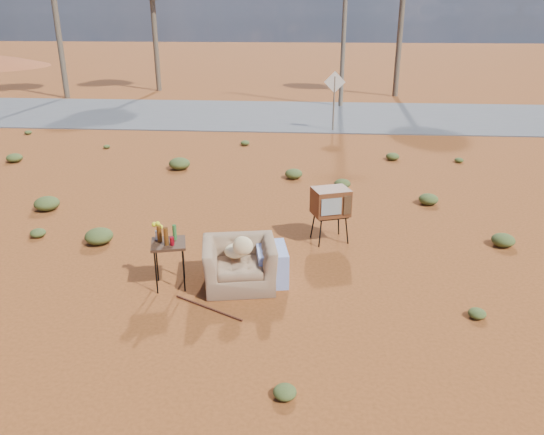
{
  "coord_description": "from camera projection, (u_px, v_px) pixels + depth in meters",
  "views": [
    {
      "loc": [
        0.81,
        -7.85,
        4.25
      ],
      "look_at": [
        0.1,
        0.9,
        0.8
      ],
      "focal_mm": 35.0,
      "sensor_mm": 36.0,
      "label": 1
    }
  ],
  "objects": [
    {
      "name": "tv_unit",
      "position": [
        331.0,
        203.0,
        10.17
      ],
      "size": [
        0.81,
        0.72,
        1.08
      ],
      "rotation": [
        0.0,
        0.0,
        0.35
      ],
      "color": "black",
      "rests_on": "ground"
    },
    {
      "name": "side_table",
      "position": [
        166.0,
        240.0,
        8.49
      ],
      "size": [
        0.66,
        0.66,
        1.09
      ],
      "rotation": [
        0.0,
        0.0,
        0.25
      ],
      "color": "#382114",
      "rests_on": "ground"
    },
    {
      "name": "ground",
      "position": [
        262.0,
        281.0,
        8.9
      ],
      "size": [
        140.0,
        140.0,
        0.0
      ],
      "primitive_type": "plane",
      "color": "brown",
      "rests_on": "ground"
    },
    {
      "name": "highway",
      "position": [
        296.0,
        115.0,
        22.81
      ],
      "size": [
        140.0,
        7.0,
        0.04
      ],
      "primitive_type": "cube",
      "color": "#565659",
      "rests_on": "ground"
    },
    {
      "name": "road_sign",
      "position": [
        334.0,
        90.0,
        19.37
      ],
      "size": [
        0.78,
        0.06,
        2.19
      ],
      "color": "brown",
      "rests_on": "ground"
    },
    {
      "name": "scrub_patch",
      "position": [
        246.0,
        189.0,
        13.0
      ],
      "size": [
        17.49,
        8.07,
        0.33
      ],
      "color": "#445224",
      "rests_on": "ground"
    },
    {
      "name": "utility_pole_center",
      "position": [
        345.0,
        12.0,
        23.47
      ],
      "size": [
        1.4,
        0.2,
        8.0
      ],
      "color": "brown",
      "rests_on": "ground"
    },
    {
      "name": "armchair",
      "position": [
        245.0,
        258.0,
        8.64
      ],
      "size": [
        1.47,
        1.11,
        1.02
      ],
      "rotation": [
        0.0,
        0.0,
        0.18
      ],
      "color": "#826246",
      "rests_on": "ground"
    },
    {
      "name": "rusty_bar",
      "position": [
        208.0,
        308.0,
        8.07
      ],
      "size": [
        1.14,
        0.66,
        0.03
      ],
      "primitive_type": "cylinder",
      "rotation": [
        0.0,
        1.57,
        -0.51
      ],
      "color": "#521F16",
      "rests_on": "ground"
    }
  ]
}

